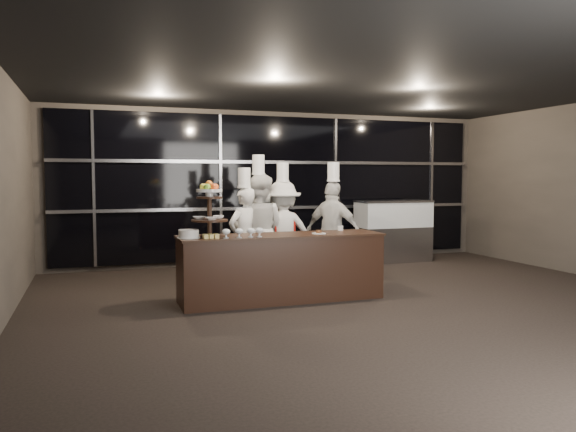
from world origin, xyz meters
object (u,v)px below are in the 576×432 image
object	(u,v)px
display_case	(393,228)
chef_a	(245,236)
layer_cake	(189,234)
buffet_counter	(282,267)
display_stand	(209,205)
chef_b	(259,229)
chef_c	(283,232)
chef_d	(333,231)

from	to	relation	value
display_case	chef_a	world-z (taller)	chef_a
layer_cake	chef_a	xyz separation A→B (m)	(1.02, 1.04, -0.17)
buffet_counter	chef_a	world-z (taller)	chef_a
display_stand	chef_b	distance (m)	1.58
chef_b	chef_c	bearing A→B (deg)	10.90
buffet_counter	layer_cake	size ratio (longest dim) A/B	9.47
chef_c	display_case	bearing A→B (deg)	27.06
display_case	chef_d	world-z (taller)	chef_d
display_stand	chef_b	world-z (taller)	chef_b
display_stand	layer_cake	xyz separation A→B (m)	(-0.28, -0.05, -0.37)
display_case	chef_c	xyz separation A→B (m)	(-2.86, -1.46, 0.14)
display_case	chef_c	distance (m)	3.21
chef_a	chef_b	bearing A→B (deg)	29.51
chef_b	chef_a	bearing A→B (deg)	-150.49
display_stand	layer_cake	world-z (taller)	display_stand
chef_b	chef_d	world-z (taller)	chef_b
chef_a	chef_b	world-z (taller)	chef_b
buffet_counter	chef_c	bearing A→B (deg)	70.50
layer_cake	chef_d	world-z (taller)	chef_d
chef_b	display_stand	bearing A→B (deg)	-131.44
buffet_counter	chef_c	xyz separation A→B (m)	(0.43, 1.22, 0.36)
chef_b	chef_d	bearing A→B (deg)	-7.40
chef_c	buffet_counter	bearing A→B (deg)	-109.50
chef_a	chef_c	distance (m)	0.74
chef_a	chef_b	xyz separation A→B (m)	(0.27, 0.15, 0.08)
display_stand	chef_d	bearing A→B (deg)	23.96
chef_d	chef_a	bearing A→B (deg)	179.87
chef_d	display_case	bearing A→B (deg)	39.23
display_stand	display_case	distance (m)	5.10
layer_cake	chef_b	size ratio (longest dim) A/B	0.15
display_stand	chef_c	world-z (taller)	chef_c
display_case	layer_cake	bearing A→B (deg)	-149.17
display_case	chef_a	size ratio (longest dim) A/B	0.81
display_case	chef_b	world-z (taller)	chef_b
display_case	chef_b	bearing A→B (deg)	-154.86
chef_a	buffet_counter	bearing A→B (deg)	-74.91
display_stand	chef_a	bearing A→B (deg)	53.29
chef_a	chef_c	world-z (taller)	chef_c
chef_c	chef_d	size ratio (longest dim) A/B	1.00
display_stand	chef_a	size ratio (longest dim) A/B	0.40
display_stand	chef_a	world-z (taller)	chef_a
buffet_counter	chef_c	size ratio (longest dim) A/B	1.46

